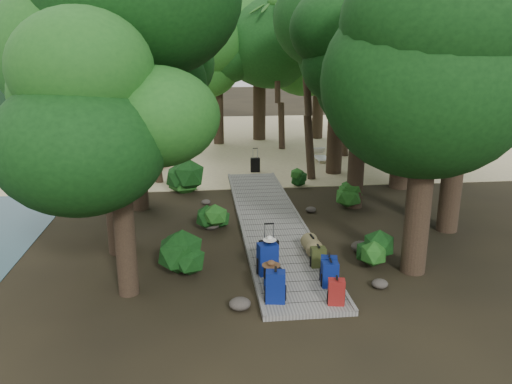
{
  "coord_description": "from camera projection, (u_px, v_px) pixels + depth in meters",
  "views": [
    {
      "loc": [
        -2.17,
        -13.95,
        5.36
      ],
      "look_at": [
        -0.45,
        1.1,
        1.0
      ],
      "focal_mm": 35.0,
      "sensor_mm": 36.0,
      "label": 1
    }
  ],
  "objects": [
    {
      "name": "backpack_right_c",
      "position": [
        329.0,
        267.0,
        11.65
      ],
      "size": [
        0.43,
        0.35,
        0.65
      ],
      "primitive_type": null,
      "rotation": [
        0.0,
        0.0,
        -0.25
      ],
      "color": "navy",
      "rests_on": "boardwalk"
    },
    {
      "name": "palm_right_b",
      "position": [
        347.0,
        68.0,
        24.91
      ],
      "size": [
        4.6,
        4.6,
        8.89
      ],
      "primitive_type": null,
      "color": "#184513",
      "rests_on": "ground"
    },
    {
      "name": "tree_right_a",
      "position": [
        429.0,
        95.0,
        11.28
      ],
      "size": [
        5.22,
        5.22,
        8.69
      ],
      "primitive_type": null,
      "color": "black",
      "rests_on": "ground"
    },
    {
      "name": "rock_right_b",
      "position": [
        361.0,
        247.0,
        13.64
      ],
      "size": [
        0.54,
        0.48,
        0.29
      ],
      "primitive_type": null,
      "color": "#4C473F",
      "rests_on": "ground"
    },
    {
      "name": "backpack_right_d",
      "position": [
        318.0,
        256.0,
        12.4
      ],
      "size": [
        0.36,
        0.26,
        0.56
      ],
      "primitive_type": null,
      "rotation": [
        0.0,
        0.0,
        -0.0
      ],
      "color": "#35411A",
      "rests_on": "boardwalk"
    },
    {
      "name": "tree_left_c",
      "position": [
        133.0,
        89.0,
        16.21
      ],
      "size": [
        4.71,
        4.71,
        8.19
      ],
      "primitive_type": null,
      "color": "black",
      "rests_on": "ground"
    },
    {
      "name": "rock_left_d",
      "position": [
        206.0,
        202.0,
        17.8
      ],
      "size": [
        0.33,
        0.3,
        0.18
      ],
      "primitive_type": null,
      "color": "#4C473F",
      "rests_on": "ground"
    },
    {
      "name": "rock_left_b",
      "position": [
        185.0,
        261.0,
        12.86
      ],
      "size": [
        0.31,
        0.28,
        0.17
      ],
      "primitive_type": null,
      "color": "#4C473F",
      "rests_on": "ground"
    },
    {
      "name": "tree_back_d",
      "position": [
        127.0,
        67.0,
        26.46
      ],
      "size": [
        5.32,
        5.32,
        8.86
      ],
      "primitive_type": null,
      "color": "black",
      "rests_on": "ground"
    },
    {
      "name": "shrub_right_a",
      "position": [
        377.0,
        252.0,
        12.61
      ],
      "size": [
        0.93,
        0.93,
        0.84
      ],
      "primitive_type": null,
      "color": "#1C5118",
      "rests_on": "ground"
    },
    {
      "name": "backpack_left_c",
      "position": [
        268.0,
        257.0,
        11.95
      ],
      "size": [
        0.51,
        0.41,
        0.86
      ],
      "primitive_type": null,
      "rotation": [
        0.0,
        0.0,
        0.18
      ],
      "color": "navy",
      "rests_on": "boardwalk"
    },
    {
      "name": "rock_right_a",
      "position": [
        380.0,
        284.0,
        11.58
      ],
      "size": [
        0.38,
        0.34,
        0.21
      ],
      "primitive_type": null,
      "color": "#4C473F",
      "rests_on": "ground"
    },
    {
      "name": "lone_suitcase_on_sand",
      "position": [
        255.0,
        165.0,
        22.4
      ],
      "size": [
        0.41,
        0.24,
        0.63
      ],
      "primitive_type": null,
      "rotation": [
        0.0,
        0.0,
        0.02
      ],
      "color": "black",
      "rests_on": "sand_beach"
    },
    {
      "name": "hat_brown",
      "position": [
        271.0,
        263.0,
        11.01
      ],
      "size": [
        0.41,
        0.41,
        0.12
      ],
      "primitive_type": null,
      "color": "#51351E",
      "rests_on": "backpack_left_b"
    },
    {
      "name": "shrub_left_c",
      "position": [
        184.0,
        177.0,
        19.21
      ],
      "size": [
        1.34,
        1.34,
        1.21
      ],
      "primitive_type": null,
      "color": "#1C5118",
      "rests_on": "ground"
    },
    {
      "name": "backpack_right_b",
      "position": [
        330.0,
        273.0,
        11.33
      ],
      "size": [
        0.38,
        0.28,
        0.66
      ],
      "primitive_type": null,
      "rotation": [
        0.0,
        0.0,
        -0.08
      ],
      "color": "navy",
      "rests_on": "boardwalk"
    },
    {
      "name": "duffel_right_khaki",
      "position": [
        312.0,
        245.0,
        13.25
      ],
      "size": [
        0.49,
        0.69,
        0.44
      ],
      "primitive_type": null,
      "rotation": [
        0.0,
        0.0,
        0.07
      ],
      "color": "olive",
      "rests_on": "boardwalk"
    },
    {
      "name": "backpack_left_d",
      "position": [
        264.0,
        251.0,
        12.78
      ],
      "size": [
        0.39,
        0.33,
        0.5
      ],
      "primitive_type": null,
      "rotation": [
        0.0,
        0.0,
        -0.36
      ],
      "color": "navy",
      "rests_on": "boardwalk"
    },
    {
      "name": "tree_left_a",
      "position": [
        118.0,
        151.0,
        10.45
      ],
      "size": [
        3.95,
        3.95,
        6.58
      ],
      "primitive_type": null,
      "color": "black",
      "rests_on": "ground"
    },
    {
      "name": "shrub_right_c",
      "position": [
        299.0,
        179.0,
        19.94
      ],
      "size": [
        0.79,
        0.79,
        0.71
      ],
      "primitive_type": null,
      "color": "#1C5118",
      "rests_on": "ground"
    },
    {
      "name": "palm_right_c",
      "position": [
        287.0,
        79.0,
        26.87
      ],
      "size": [
        4.76,
        4.76,
        7.57
      ],
      "primitive_type": null,
      "color": "#184513",
      "rests_on": "ground"
    },
    {
      "name": "tree_back_c",
      "position": [
        320.0,
        59.0,
        29.71
      ],
      "size": [
        5.31,
        5.31,
        9.55
      ],
      "primitive_type": null,
      "color": "black",
      "rests_on": "ground"
    },
    {
      "name": "shrub_right_b",
      "position": [
        349.0,
        194.0,
        17.36
      ],
      "size": [
        1.11,
        1.11,
        1.0
      ],
      "primitive_type": null,
      "color": "#1C5118",
      "rests_on": "ground"
    },
    {
      "name": "hat_white",
      "position": [
        270.0,
        238.0,
        11.85
      ],
      "size": [
        0.33,
        0.33,
        0.11
      ],
      "primitive_type": null,
      "color": "silver",
      "rests_on": "backpack_left_c"
    },
    {
      "name": "tree_back_b",
      "position": [
        259.0,
        47.0,
        29.08
      ],
      "size": [
        6.08,
        6.08,
        10.87
      ],
      "primitive_type": null,
      "color": "black",
      "rests_on": "ground"
    },
    {
      "name": "rock_left_c",
      "position": [
        211.0,
        225.0,
        15.34
      ],
      "size": [
        0.53,
        0.48,
        0.29
      ],
      "primitive_type": null,
      "color": "#4C473F",
      "rests_on": "ground"
    },
    {
      "name": "sun_lounger",
      "position": [
        322.0,
        155.0,
        24.47
      ],
      "size": [
        0.61,
        1.86,
        0.6
      ],
      "primitive_type": null,
      "rotation": [
        0.0,
        0.0,
        0.01
      ],
      "color": "silver",
      "rests_on": "sand_beach"
    },
    {
      "name": "tree_right_c",
      "position": [
        360.0,
        91.0,
        16.46
      ],
      "size": [
        4.64,
        4.64,
        8.04
      ],
      "primitive_type": null,
      "color": "black",
      "rests_on": "ground"
    },
    {
      "name": "rock_left_a",
      "position": [
        240.0,
        304.0,
        10.62
      ],
      "size": [
        0.47,
        0.42,
        0.26
      ],
      "primitive_type": null,
      "color": "#4C473F",
      "rests_on": "ground"
    },
    {
      "name": "kayak",
      "position": [
        167.0,
        162.0,
        23.68
      ],
      "size": [
        1.66,
        3.28,
        0.32
      ],
      "primitive_type": "ellipsoid",
      "rotation": [
        0.0,
        0.0,
        -0.31
      ],
      "color": "red",
      "rests_on": "sand_beach"
    },
    {
      "name": "tree_left_b",
      "position": [
        107.0,
        61.0,
        12.29
      ],
      "size": [
        5.63,
        5.63,
        10.13
      ],
      "primitive_type": null,
      "color": "black",
      "rests_on": "ground"
    },
    {
      "name": "ground",
      "position": [
        275.0,
        233.0,
        15.04
      ],
      "size": [
        120.0,
        120.0,
        0.0
      ],
      "primitive_type": "plane",
      "color": "black",
      "rests_on": "ground"
    },
    {
      "name": "sand_beach",
      "position": [
        235.0,
        140.0,
        30.31
      ],
      "size": [
        40.0,
        22.0,
        0.02
      ],
      "primitive_type": "cube",
      "color": "beige",
      "rests_on": "ground"
    },
    {
      "name": "backpack_left_a",
      "position": [
        275.0,
        285.0,
        10.63
      ],
      "size": [
        0.46,
        0.35,
        0.78
      ],
      "primitive_type": null,
      "rotation": [
        0.0,
        0.0,
        -0.16
      ],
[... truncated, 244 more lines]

